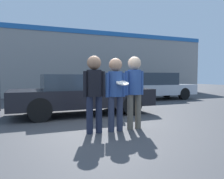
# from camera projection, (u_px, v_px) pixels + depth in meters

# --- Properties ---
(ground_plane) EXTENTS (56.00, 56.00, 0.00)m
(ground_plane) POSITION_uv_depth(u_px,v_px,m) (99.00, 130.00, 5.28)
(ground_plane) COLOR #3F3F42
(storefront_building) EXTENTS (24.00, 0.22, 4.46)m
(storefront_building) POSITION_uv_depth(u_px,v_px,m) (51.00, 62.00, 13.94)
(storefront_building) COLOR gray
(storefront_building) RESTS_ON ground
(person_left) EXTENTS (0.51, 0.34, 1.77)m
(person_left) POSITION_uv_depth(u_px,v_px,m) (94.00, 87.00, 4.94)
(person_left) COLOR #1E2338
(person_left) RESTS_ON ground
(person_middle_with_frisbee) EXTENTS (0.50, 0.56, 1.73)m
(person_middle_with_frisbee) POSITION_uv_depth(u_px,v_px,m) (116.00, 88.00, 5.13)
(person_middle_with_frisbee) COLOR #2D3347
(person_middle_with_frisbee) RESTS_ON ground
(person_right) EXTENTS (0.50, 0.33, 1.78)m
(person_right) POSITION_uv_depth(u_px,v_px,m) (134.00, 86.00, 5.36)
(person_right) COLOR #665B4C
(person_right) RESTS_ON ground
(parked_car_near) EXTENTS (4.73, 1.92, 1.37)m
(parked_car_near) POSITION_uv_depth(u_px,v_px,m) (82.00, 94.00, 7.52)
(parked_car_near) COLOR black
(parked_car_near) RESTS_ON ground
(parked_car_far) EXTENTS (4.62, 1.82, 1.51)m
(parked_car_far) POSITION_uv_depth(u_px,v_px,m) (154.00, 86.00, 12.44)
(parked_car_far) COLOR silver
(parked_car_far) RESTS_ON ground
(street_lamp) EXTENTS (1.49, 0.35, 5.21)m
(street_lamp) POSITION_uv_depth(u_px,v_px,m) (5.00, 24.00, 8.20)
(street_lamp) COLOR #38383D
(street_lamp) RESTS_ON ground
(shrub) EXTENTS (1.01, 1.01, 1.01)m
(shrub) POSITION_uv_depth(u_px,v_px,m) (130.00, 88.00, 15.40)
(shrub) COLOR #387A3D
(shrub) RESTS_ON ground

